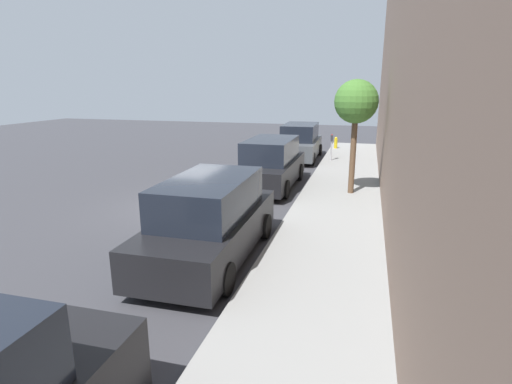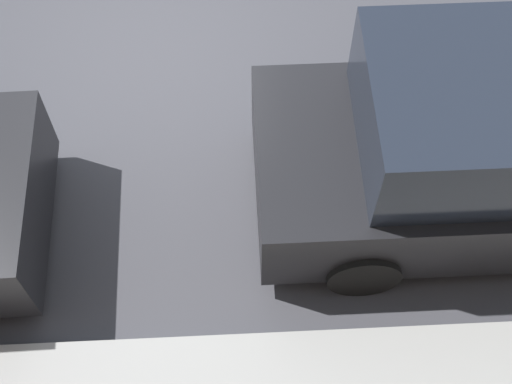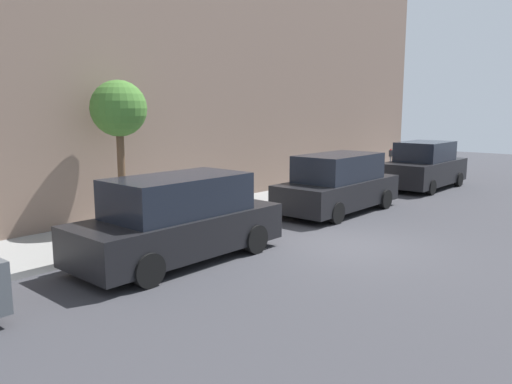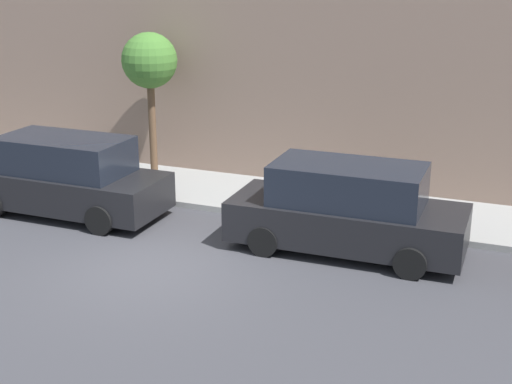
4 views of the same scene
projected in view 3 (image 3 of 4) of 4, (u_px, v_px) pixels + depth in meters
The scene contains 7 objects.
ground_plane at pixel (345, 245), 12.38m from camera, with size 60.00×60.00×0.00m, color #38383D.
sidewalk at pixel (210, 215), 15.56m from camera, with size 2.77×32.00×0.15m.
parked_suv_nearest at pixel (424, 166), 21.16m from camera, with size 2.08×4.82×1.98m.
parked_minivan_second at pixel (338, 184), 16.25m from camera, with size 2.02×4.93×1.90m.
parked_minivan_third at pixel (179, 220), 11.02m from camera, with size 2.02×4.91×1.90m.
parking_meter_near at pixel (390, 161), 22.30m from camera, with size 0.11×0.15×1.43m.
street_tree at pixel (119, 111), 13.13m from camera, with size 1.48×1.48×3.95m.
Camera 3 is at (-6.30, 10.44, 3.34)m, focal length 35.00 mm.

